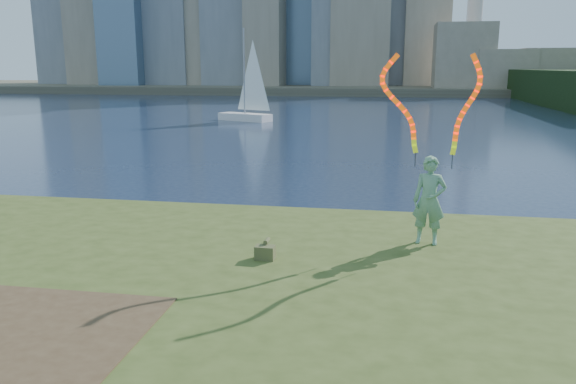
# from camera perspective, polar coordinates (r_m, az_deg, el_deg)

# --- Properties ---
(ground) EXTENTS (320.00, 320.00, 0.00)m
(ground) POSITION_cam_1_polar(r_m,az_deg,el_deg) (10.93, -4.79, -11.34)
(ground) COLOR #1A2842
(ground) RESTS_ON ground
(grassy_knoll) EXTENTS (20.00, 18.00, 0.80)m
(grassy_knoll) POSITION_cam_1_polar(r_m,az_deg,el_deg) (8.81, -8.71, -15.24)
(grassy_knoll) COLOR #3A4A1A
(grassy_knoll) RESTS_ON ground
(dirt_patch) EXTENTS (3.20, 3.00, 0.02)m
(dirt_patch) POSITION_cam_1_polar(r_m,az_deg,el_deg) (8.81, -24.84, -12.91)
(dirt_patch) COLOR #47331E
(dirt_patch) RESTS_ON grassy_knoll
(far_shore) EXTENTS (320.00, 40.00, 1.20)m
(far_shore) POSITION_cam_1_polar(r_m,az_deg,el_deg) (104.76, 8.54, 10.42)
(far_shore) COLOR #4E4939
(far_shore) RESTS_ON ground
(woman_with_ribbons) EXTENTS (2.11, 0.59, 4.21)m
(woman_with_ribbons) POSITION_cam_1_polar(r_m,az_deg,el_deg) (11.90, 14.33, 1.37)
(woman_with_ribbons) COLOR #196732
(woman_with_ribbons) RESTS_ON grassy_knoll
(canvas_bag) EXTENTS (0.38, 0.43, 0.35)m
(canvas_bag) POSITION_cam_1_polar(r_m,az_deg,el_deg) (10.88, -2.34, -6.08)
(canvas_bag) COLOR #4D532B
(canvas_bag) RESTS_ON grassy_knoll
(sailboat) EXTENTS (4.85, 3.32, 7.50)m
(sailboat) POSITION_cam_1_polar(r_m,az_deg,el_deg) (47.00, -4.17, 8.78)
(sailboat) COLOR white
(sailboat) RESTS_ON ground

